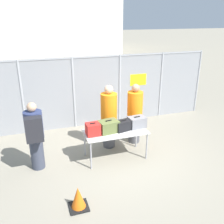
{
  "coord_description": "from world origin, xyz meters",
  "views": [
    {
      "loc": [
        -2.08,
        -5.34,
        3.52
      ],
      "look_at": [
        -0.05,
        0.72,
        1.05
      ],
      "focal_mm": 40.0,
      "sensor_mm": 36.0,
      "label": 1
    }
  ],
  "objects_px": {
    "suitcase_olive": "(109,126)",
    "utility_trailer": "(141,96)",
    "security_worker_near": "(109,116)",
    "security_worker_far": "(135,113)",
    "suitcase_grey": "(137,122)",
    "traffic_cone": "(78,199)",
    "suitcase_red": "(93,129)",
    "traveler_hooded": "(35,134)",
    "suitcase_black": "(123,125)",
    "inspection_table": "(115,133)"
  },
  "relations": [
    {
      "from": "suitcase_grey",
      "to": "traffic_cone",
      "type": "bearing_deg",
      "value": -139.95
    },
    {
      "from": "security_worker_near",
      "to": "traffic_cone",
      "type": "distance_m",
      "value": 2.65
    },
    {
      "from": "inspection_table",
      "to": "traffic_cone",
      "type": "distance_m",
      "value": 2.09
    },
    {
      "from": "suitcase_grey",
      "to": "security_worker_near",
      "type": "height_order",
      "value": "security_worker_near"
    },
    {
      "from": "suitcase_red",
      "to": "suitcase_black",
      "type": "relative_size",
      "value": 0.69
    },
    {
      "from": "inspection_table",
      "to": "suitcase_olive",
      "type": "distance_m",
      "value": 0.28
    },
    {
      "from": "inspection_table",
      "to": "suitcase_black",
      "type": "height_order",
      "value": "suitcase_black"
    },
    {
      "from": "suitcase_olive",
      "to": "security_worker_far",
      "type": "xyz_separation_m",
      "value": [
        0.99,
        0.63,
        0.01
      ]
    },
    {
      "from": "security_worker_far",
      "to": "utility_trailer",
      "type": "bearing_deg",
      "value": -144.97
    },
    {
      "from": "suitcase_red",
      "to": "suitcase_olive",
      "type": "height_order",
      "value": "suitcase_red"
    },
    {
      "from": "traveler_hooded",
      "to": "suitcase_grey",
      "type": "bearing_deg",
      "value": -19.58
    },
    {
      "from": "suitcase_red",
      "to": "utility_trailer",
      "type": "relative_size",
      "value": 0.08
    },
    {
      "from": "utility_trailer",
      "to": "suitcase_olive",
      "type": "bearing_deg",
      "value": -125.83
    },
    {
      "from": "traveler_hooded",
      "to": "traffic_cone",
      "type": "xyz_separation_m",
      "value": [
        0.66,
        -1.64,
        -0.72
      ]
    },
    {
      "from": "security_worker_near",
      "to": "security_worker_far",
      "type": "xyz_separation_m",
      "value": [
        0.79,
        0.04,
        -0.02
      ]
    },
    {
      "from": "inspection_table",
      "to": "traveler_hooded",
      "type": "xyz_separation_m",
      "value": [
        -1.97,
        0.08,
        0.24
      ]
    },
    {
      "from": "traffic_cone",
      "to": "suitcase_red",
      "type": "bearing_deg",
      "value": 65.24
    },
    {
      "from": "traveler_hooded",
      "to": "suitcase_red",
      "type": "bearing_deg",
      "value": -23.33
    },
    {
      "from": "suitcase_red",
      "to": "security_worker_near",
      "type": "bearing_deg",
      "value": 45.75
    },
    {
      "from": "traffic_cone",
      "to": "suitcase_grey",
      "type": "bearing_deg",
      "value": 40.05
    },
    {
      "from": "security_worker_far",
      "to": "traffic_cone",
      "type": "distance_m",
      "value": 3.14
    },
    {
      "from": "suitcase_grey",
      "to": "traveler_hooded",
      "type": "distance_m",
      "value": 2.59
    },
    {
      "from": "security_worker_near",
      "to": "utility_trailer",
      "type": "bearing_deg",
      "value": -113.81
    },
    {
      "from": "suitcase_olive",
      "to": "suitcase_grey",
      "type": "xyz_separation_m",
      "value": [
        0.8,
        0.04,
        -0.01
      ]
    },
    {
      "from": "security_worker_near",
      "to": "traffic_cone",
      "type": "relative_size",
      "value": 3.87
    },
    {
      "from": "inspection_table",
      "to": "suitcase_black",
      "type": "xyz_separation_m",
      "value": [
        0.22,
        -0.0,
        0.19
      ]
    },
    {
      "from": "suitcase_black",
      "to": "security_worker_near",
      "type": "height_order",
      "value": "security_worker_near"
    },
    {
      "from": "suitcase_black",
      "to": "suitcase_red",
      "type": "bearing_deg",
      "value": -178.62
    },
    {
      "from": "suitcase_olive",
      "to": "suitcase_black",
      "type": "bearing_deg",
      "value": -3.28
    },
    {
      "from": "suitcase_olive",
      "to": "traveler_hooded",
      "type": "distance_m",
      "value": 1.79
    },
    {
      "from": "traveler_hooded",
      "to": "traffic_cone",
      "type": "distance_m",
      "value": 1.91
    },
    {
      "from": "inspection_table",
      "to": "suitcase_red",
      "type": "bearing_deg",
      "value": -178.12
    },
    {
      "from": "traveler_hooded",
      "to": "security_worker_far",
      "type": "height_order",
      "value": "security_worker_far"
    },
    {
      "from": "security_worker_far",
      "to": "inspection_table",
      "type": "bearing_deg",
      "value": 11.75
    },
    {
      "from": "utility_trailer",
      "to": "traveler_hooded",
      "type": "bearing_deg",
      "value": -141.54
    },
    {
      "from": "suitcase_black",
      "to": "suitcase_grey",
      "type": "distance_m",
      "value": 0.41
    },
    {
      "from": "suitcase_olive",
      "to": "utility_trailer",
      "type": "height_order",
      "value": "suitcase_olive"
    },
    {
      "from": "suitcase_olive",
      "to": "security_worker_near",
      "type": "xyz_separation_m",
      "value": [
        0.2,
        0.59,
        0.03
      ]
    },
    {
      "from": "inspection_table",
      "to": "suitcase_red",
      "type": "height_order",
      "value": "suitcase_red"
    },
    {
      "from": "traffic_cone",
      "to": "traveler_hooded",
      "type": "bearing_deg",
      "value": 112.11
    },
    {
      "from": "suitcase_grey",
      "to": "suitcase_olive",
      "type": "bearing_deg",
      "value": -177.12
    },
    {
      "from": "suitcase_red",
      "to": "security_worker_far",
      "type": "relative_size",
      "value": 0.19
    },
    {
      "from": "suitcase_red",
      "to": "utility_trailer",
      "type": "xyz_separation_m",
      "value": [
        2.93,
        3.51,
        -0.5
      ]
    },
    {
      "from": "suitcase_black",
      "to": "security_worker_far",
      "type": "bearing_deg",
      "value": 47.5
    },
    {
      "from": "suitcase_olive",
      "to": "traffic_cone",
      "type": "relative_size",
      "value": 1.13
    },
    {
      "from": "security_worker_far",
      "to": "traffic_cone",
      "type": "height_order",
      "value": "security_worker_far"
    },
    {
      "from": "utility_trailer",
      "to": "traffic_cone",
      "type": "height_order",
      "value": "utility_trailer"
    },
    {
      "from": "suitcase_olive",
      "to": "suitcase_black",
      "type": "relative_size",
      "value": 1.08
    },
    {
      "from": "inspection_table",
      "to": "suitcase_grey",
      "type": "xyz_separation_m",
      "value": [
        0.62,
        0.06,
        0.2
      ]
    },
    {
      "from": "suitcase_red",
      "to": "suitcase_grey",
      "type": "height_order",
      "value": "suitcase_red"
    }
  ]
}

